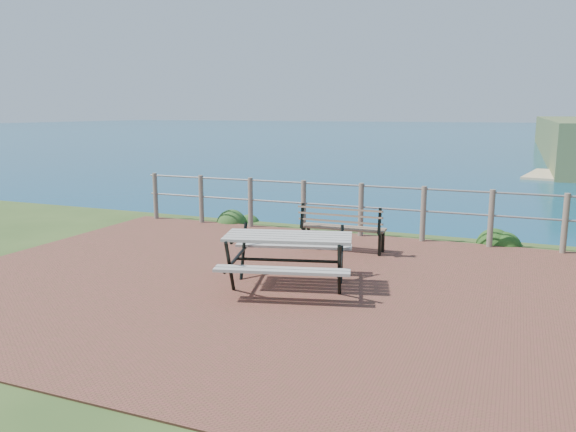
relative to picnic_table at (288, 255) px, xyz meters
name	(u,v)px	position (x,y,z in m)	size (l,w,h in m)	color
ground	(295,287)	(0.08, 0.06, -0.45)	(10.00, 7.00, 0.12)	brown
ocean	(512,119)	(0.08, 200.06, -0.45)	(1200.00, 1200.00, 0.00)	#126771
safety_railing	(361,207)	(0.08, 3.41, 0.12)	(9.40, 0.10, 1.00)	#6B5B4C
picnic_table	(288,255)	(0.00, 0.00, 0.00)	(1.79, 1.41, 0.70)	gray
park_bench	(343,221)	(0.10, 2.18, 0.08)	(1.43, 0.38, 0.80)	brown
shrub_lip_west	(239,221)	(-2.74, 3.91, -0.45)	(0.69, 0.69, 0.40)	#27551F
shrub_lip_east	(503,244)	(2.60, 3.81, -0.45)	(0.66, 0.66, 0.36)	#224615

